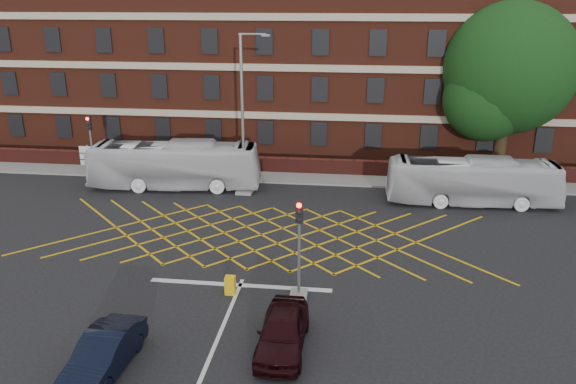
# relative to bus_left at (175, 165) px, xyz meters

# --- Properties ---
(ground) EXTENTS (120.00, 120.00, 0.00)m
(ground) POSITION_rel_bus_left_xyz_m (6.85, -8.94, -1.53)
(ground) COLOR black
(ground) RESTS_ON ground
(victorian_building) EXTENTS (51.00, 12.17, 20.40)m
(victorian_building) POSITION_rel_bus_left_xyz_m (7.10, 13.05, 6.30)
(victorian_building) COLOR #582316
(victorian_building) RESTS_ON ground
(boundary_wall) EXTENTS (56.00, 0.50, 1.10)m
(boundary_wall) POSITION_rel_bus_left_xyz_m (6.85, 4.06, -0.98)
(boundary_wall) COLOR #511B15
(boundary_wall) RESTS_ON ground
(far_pavement) EXTENTS (60.00, 3.00, 0.12)m
(far_pavement) POSITION_rel_bus_left_xyz_m (6.85, 3.06, -1.47)
(far_pavement) COLOR slate
(far_pavement) RESTS_ON ground
(box_junction_hatching) EXTENTS (8.22, 8.22, 0.02)m
(box_junction_hatching) POSITION_rel_bus_left_xyz_m (6.85, -6.94, -1.52)
(box_junction_hatching) COLOR #CC990C
(box_junction_hatching) RESTS_ON ground
(stop_line) EXTENTS (8.00, 0.30, 0.02)m
(stop_line) POSITION_rel_bus_left_xyz_m (6.85, -12.44, -1.52)
(stop_line) COLOR silver
(stop_line) RESTS_ON ground
(centre_line) EXTENTS (0.15, 14.00, 0.02)m
(centre_line) POSITION_rel_bus_left_xyz_m (6.85, -18.94, -1.52)
(centre_line) COLOR silver
(centre_line) RESTS_ON ground
(bus_left) EXTENTS (11.18, 3.50, 3.07)m
(bus_left) POSITION_rel_bus_left_xyz_m (0.00, 0.00, 0.00)
(bus_left) COLOR silver
(bus_left) RESTS_ON ground
(bus_right) EXTENTS (10.16, 2.59, 2.81)m
(bus_right) POSITION_rel_bus_left_xyz_m (18.64, -0.73, -0.13)
(bus_right) COLOR silver
(bus_right) RESTS_ON ground
(car_navy) EXTENTS (1.59, 4.13, 1.34)m
(car_navy) POSITION_rel_bus_left_xyz_m (3.55, -18.76, -0.86)
(car_navy) COLOR black
(car_navy) RESTS_ON ground
(car_maroon) EXTENTS (1.69, 4.14, 1.40)m
(car_maroon) POSITION_rel_bus_left_xyz_m (9.29, -16.76, -0.83)
(car_maroon) COLOR black
(car_maroon) RESTS_ON ground
(deciduous_tree) EXTENTS (9.02, 9.02, 11.72)m
(deciduous_tree) POSITION_rel_bus_left_xyz_m (21.82, 6.92, 5.06)
(deciduous_tree) COLOR black
(deciduous_tree) RESTS_ON ground
(traffic_light_near) EXTENTS (0.70, 0.70, 4.27)m
(traffic_light_near) POSITION_rel_bus_left_xyz_m (9.48, -13.06, 0.23)
(traffic_light_near) COLOR slate
(traffic_light_near) RESTS_ON ground
(traffic_light_far) EXTENTS (0.70, 0.70, 4.27)m
(traffic_light_far) POSITION_rel_bus_left_xyz_m (-6.30, 1.50, 0.23)
(traffic_light_far) COLOR slate
(traffic_light_far) RESTS_ON ground
(street_lamp) EXTENTS (2.25, 1.00, 9.85)m
(street_lamp) POSITION_rel_bus_left_xyz_m (4.74, -0.53, 1.94)
(street_lamp) COLOR slate
(street_lamp) RESTS_ON ground
(direction_signs) EXTENTS (1.10, 0.16, 2.20)m
(direction_signs) POSITION_rel_bus_left_xyz_m (-6.77, 1.71, -0.15)
(direction_signs) COLOR gray
(direction_signs) RESTS_ON ground
(utility_cabinet) EXTENTS (0.42, 0.37, 0.80)m
(utility_cabinet) POSITION_rel_bus_left_xyz_m (6.59, -13.20, -1.13)
(utility_cabinet) COLOR #EAB70D
(utility_cabinet) RESTS_ON ground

